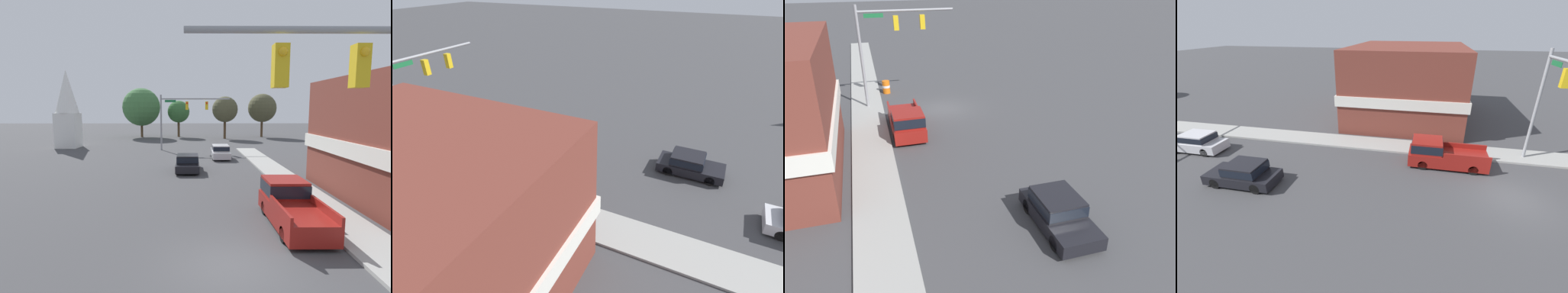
{
  "view_description": "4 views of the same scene",
  "coord_description": "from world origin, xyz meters",
  "views": [
    {
      "loc": [
        -1.29,
        -9.69,
        5.35
      ],
      "look_at": [
        -1.06,
        12.35,
        2.59
      ],
      "focal_mm": 28.0,
      "sensor_mm": 36.0,
      "label": 1
    },
    {
      "loc": [
        17.08,
        17.17,
        12.18
      ],
      "look_at": [
        0.73,
        9.42,
        1.75
      ],
      "focal_mm": 28.0,
      "sensor_mm": 36.0,
      "label": 2
    },
    {
      "loc": [
        5.55,
        28.01,
        10.38
      ],
      "look_at": [
        0.88,
        12.86,
        2.74
      ],
      "focal_mm": 35.0,
      "sensor_mm": 36.0,
      "label": 3
    },
    {
      "loc": [
        -13.63,
        5.31,
        9.07
      ],
      "look_at": [
        1.44,
        8.53,
        1.85
      ],
      "focal_mm": 24.0,
      "sensor_mm": 36.0,
      "label": 4
    }
  ],
  "objects": [
    {
      "name": "car_lead",
      "position": [
        -1.69,
        15.99,
        0.75
      ],
      "size": [
        1.93,
        4.38,
        1.44
      ],
      "color": "black",
      "rests_on": "ground"
    },
    {
      "name": "sidewalk_curb",
      "position": [
        5.7,
        0.0,
        0.07
      ],
      "size": [
        2.4,
        60.0,
        0.14
      ],
      "color": "#9E9E99",
      "rests_on": "ground"
    },
    {
      "name": "ground_plane",
      "position": [
        0.0,
        0.0,
        0.0
      ],
      "size": [
        200.0,
        200.0,
        0.0
      ],
      "primitive_type": "plane",
      "color": "#424244"
    },
    {
      "name": "construction_barrel",
      "position": [
        3.9,
        -5.48,
        0.57
      ],
      "size": [
        0.65,
        0.65,
        1.11
      ],
      "color": "orange",
      "rests_on": "ground"
    },
    {
      "name": "pickup_truck_parked",
      "position": [
        3.29,
        4.1,
        0.92
      ],
      "size": [
        2.02,
        5.32,
        1.87
      ],
      "color": "black",
      "rests_on": "ground"
    },
    {
      "name": "near_signal_assembly",
      "position": [
        3.5,
        -2.04,
        5.6
      ],
      "size": [
        7.23,
        0.49,
        7.75
      ],
      "color": "gray",
      "rests_on": "ground"
    }
  ]
}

